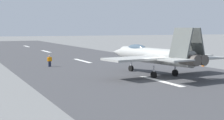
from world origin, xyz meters
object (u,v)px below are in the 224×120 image
at_px(marker_cone_mid, 203,64).
at_px(marker_cone_far, 147,56).
at_px(crew_person, 50,61).
at_px(fighter_jet, 155,55).

relative_size(marker_cone_mid, marker_cone_far, 1.00).
height_order(crew_person, marker_cone_mid, crew_person).
xyz_separation_m(crew_person, marker_cone_mid, (-8.40, -20.31, -0.56)).
relative_size(fighter_jet, marker_cone_far, 30.12).
relative_size(crew_person, marker_cone_mid, 3.04).
distance_m(crew_person, marker_cone_mid, 21.99).
bearing_deg(marker_cone_mid, crew_person, 67.54).
distance_m(marker_cone_mid, marker_cone_far, 16.53).
height_order(crew_person, marker_cone_far, crew_person).
relative_size(crew_person, marker_cone_far, 3.04).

